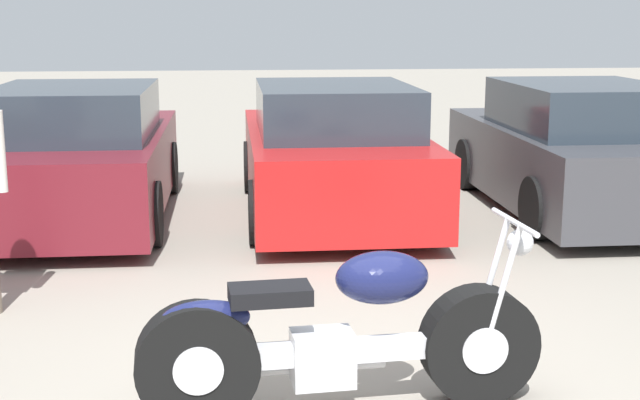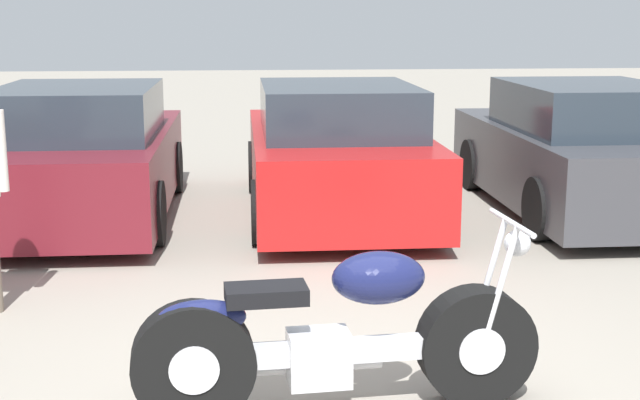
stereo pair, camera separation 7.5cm
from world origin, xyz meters
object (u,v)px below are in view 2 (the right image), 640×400
parked_car_maroon (83,157)px  parked_car_dark_grey (580,152)px  parked_car_red (336,154)px  motorcycle (335,338)px

parked_car_maroon → parked_car_dark_grey: same height
parked_car_red → motorcycle: bearing=-96.1°
parked_car_maroon → parked_car_red: bearing=-0.5°
motorcycle → parked_car_maroon: bearing=113.8°
motorcycle → parked_car_dark_grey: size_ratio=0.54×
motorcycle → parked_car_red: bearing=83.9°
parked_car_maroon → parked_car_red: same height
motorcycle → parked_car_maroon: parked_car_maroon is taller
parked_car_red → parked_car_dark_grey: size_ratio=1.00×
motorcycle → parked_car_red: parked_car_red is taller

